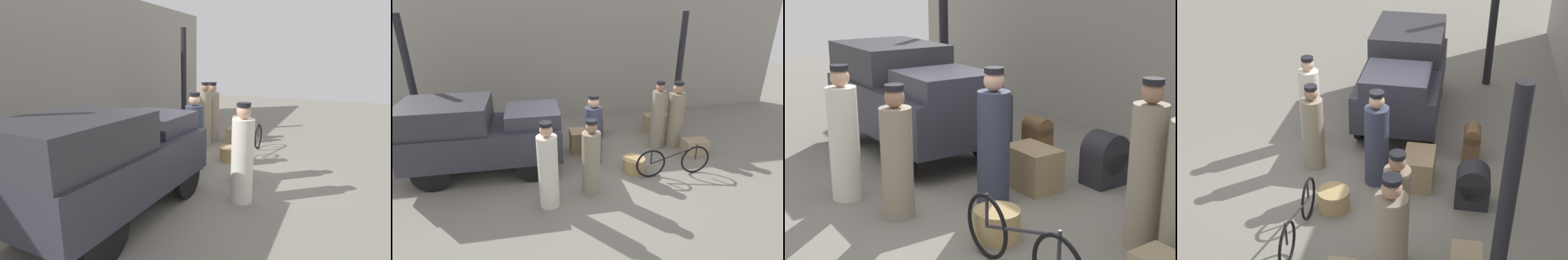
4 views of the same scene
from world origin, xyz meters
The scene contains 14 objects.
ground_plane centered at (0.00, 0.00, 0.00)m, with size 30.00×30.00×0.00m, color gray.
canopy_pillar_left centered at (-4.13, 2.22, 1.75)m, with size 0.19×0.19×3.51m.
canopy_pillar_right centered at (3.40, 2.22, 1.75)m, with size 0.19×0.19×3.51m.
truck centered at (-2.28, 0.43, 0.98)m, with size 3.44×1.60×1.75m.
bicycle centered at (2.05, -0.61, 0.36)m, with size 1.79×0.04×0.74m.
wicker_basket centered at (1.23, -0.27, 0.17)m, with size 0.53×0.53×0.34m.
porter_carrying_trunk centered at (0.06, -0.91, 0.74)m, with size 0.38×0.38×1.64m.
porter_with_bicycle centered at (0.35, 0.30, 0.80)m, with size 0.42×0.42×1.77m.
porter_standing_middle centered at (2.76, 0.90, 0.83)m, with size 0.43×0.43×1.82m.
conductor_in_dark_uniform centered at (-0.83, -1.22, 0.81)m, with size 0.39×0.39×1.77m.
porter_lifting_near_truck centered at (2.25, 0.90, 0.85)m, with size 0.37×0.37×1.85m.
trunk_barrel_dark centered at (-0.71, 1.92, 0.36)m, with size 0.42×0.32×0.69m.
trunk_large_brown centered at (0.71, 1.97, 0.37)m, with size 0.44×0.56×0.76m.
suitcase_small_leather centered at (0.25, 1.03, 0.29)m, with size 0.75×0.52×0.58m.
Camera 4 is at (8.16, 1.64, 5.65)m, focal length 50.00 mm.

